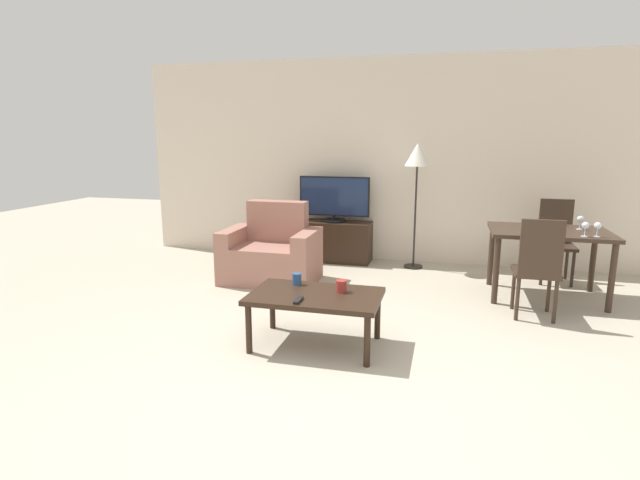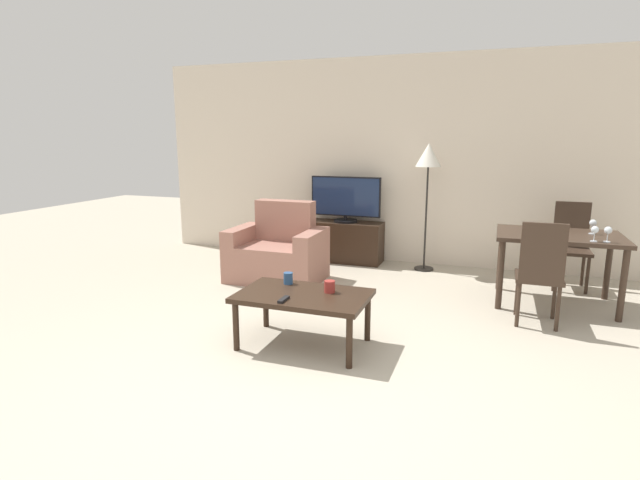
{
  "view_description": "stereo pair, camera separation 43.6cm",
  "coord_description": "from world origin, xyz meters",
  "px_view_note": "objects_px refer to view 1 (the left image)",
  "views": [
    {
      "loc": [
        0.77,
        -2.84,
        1.68
      ],
      "look_at": [
        -0.47,
        1.95,
        0.65
      ],
      "focal_mm": 28.0,
      "sensor_mm": 36.0,
      "label": 1
    },
    {
      "loc": [
        1.19,
        -2.71,
        1.68
      ],
      "look_at": [
        -0.47,
        1.95,
        0.65
      ],
      "focal_mm": 28.0,
      "sensor_mm": 36.0,
      "label": 2
    }
  ],
  "objects_px": {
    "remote_primary": "(298,300)",
    "cup_colored_far": "(297,279)",
    "dining_chair_near": "(538,265)",
    "tv_stand": "(334,241)",
    "dining_chair_far": "(556,237)",
    "wine_glass_right": "(598,227)",
    "coffee_table": "(315,300)",
    "dining_table": "(549,239)",
    "wine_glass_center": "(585,226)",
    "floor_lamp": "(417,161)",
    "wine_glass_left": "(580,220)",
    "tv": "(334,199)",
    "cup_white_near": "(341,286)",
    "armchair": "(272,254)"
  },
  "relations": [
    {
      "from": "dining_table",
      "to": "remote_primary",
      "type": "distance_m",
      "value": 2.93
    },
    {
      "from": "tv",
      "to": "wine_glass_center",
      "type": "height_order",
      "value": "tv"
    },
    {
      "from": "tv",
      "to": "coffee_table",
      "type": "distance_m",
      "value": 2.88
    },
    {
      "from": "tv_stand",
      "to": "wine_glass_center",
      "type": "distance_m",
      "value": 3.11
    },
    {
      "from": "tv_stand",
      "to": "dining_chair_far",
      "type": "distance_m",
      "value": 2.75
    },
    {
      "from": "floor_lamp",
      "to": "cup_colored_far",
      "type": "height_order",
      "value": "floor_lamp"
    },
    {
      "from": "tv_stand",
      "to": "remote_primary",
      "type": "distance_m",
      "value": 3.05
    },
    {
      "from": "coffee_table",
      "to": "dining_table",
      "type": "relative_size",
      "value": 0.89
    },
    {
      "from": "tv",
      "to": "wine_glass_right",
      "type": "distance_m",
      "value": 3.16
    },
    {
      "from": "tv_stand",
      "to": "wine_glass_right",
      "type": "xyz_separation_m",
      "value": [
        2.89,
        -1.28,
        0.56
      ]
    },
    {
      "from": "wine_glass_left",
      "to": "floor_lamp",
      "type": "bearing_deg",
      "value": 155.25
    },
    {
      "from": "armchair",
      "to": "cup_colored_far",
      "type": "bearing_deg",
      "value": -62.58
    },
    {
      "from": "tv_stand",
      "to": "dining_table",
      "type": "relative_size",
      "value": 0.85
    },
    {
      "from": "cup_colored_far",
      "to": "wine_glass_left",
      "type": "height_order",
      "value": "wine_glass_left"
    },
    {
      "from": "coffee_table",
      "to": "remote_primary",
      "type": "distance_m",
      "value": 0.24
    },
    {
      "from": "remote_primary",
      "to": "cup_colored_far",
      "type": "distance_m",
      "value": 0.45
    },
    {
      "from": "armchair",
      "to": "dining_chair_near",
      "type": "xyz_separation_m",
      "value": [
        2.82,
        -0.6,
        0.21
      ]
    },
    {
      "from": "dining_chair_far",
      "to": "cup_white_near",
      "type": "height_order",
      "value": "dining_chair_far"
    },
    {
      "from": "cup_colored_far",
      "to": "floor_lamp",
      "type": "bearing_deg",
      "value": 72.05
    },
    {
      "from": "remote_primary",
      "to": "wine_glass_right",
      "type": "height_order",
      "value": "wine_glass_right"
    },
    {
      "from": "tv",
      "to": "dining_chair_near",
      "type": "height_order",
      "value": "tv"
    },
    {
      "from": "cup_colored_far",
      "to": "wine_glass_left",
      "type": "xyz_separation_m",
      "value": [
        2.55,
        1.71,
        0.34
      ]
    },
    {
      "from": "tv",
      "to": "wine_glass_left",
      "type": "relative_size",
      "value": 6.53
    },
    {
      "from": "dining_chair_far",
      "to": "wine_glass_left",
      "type": "bearing_deg",
      "value": -81.14
    },
    {
      "from": "floor_lamp",
      "to": "cup_white_near",
      "type": "distance_m",
      "value": 2.79
    },
    {
      "from": "dining_chair_near",
      "to": "wine_glass_center",
      "type": "bearing_deg",
      "value": 41.83
    },
    {
      "from": "tv",
      "to": "wine_glass_center",
      "type": "distance_m",
      "value": 3.06
    },
    {
      "from": "floor_lamp",
      "to": "wine_glass_left",
      "type": "relative_size",
      "value": 10.96
    },
    {
      "from": "remote_primary",
      "to": "wine_glass_left",
      "type": "distance_m",
      "value": 3.24
    },
    {
      "from": "dining_table",
      "to": "remote_primary",
      "type": "height_order",
      "value": "dining_table"
    },
    {
      "from": "remote_primary",
      "to": "dining_chair_near",
      "type": "bearing_deg",
      "value": 34.7
    },
    {
      "from": "dining_chair_near",
      "to": "cup_white_near",
      "type": "bearing_deg",
      "value": -148.61
    },
    {
      "from": "coffee_table",
      "to": "wine_glass_left",
      "type": "xyz_separation_m",
      "value": [
        2.33,
        1.92,
        0.44
      ]
    },
    {
      "from": "cup_white_near",
      "to": "wine_glass_center",
      "type": "xyz_separation_m",
      "value": [
        2.1,
        1.41,
        0.34
      ]
    },
    {
      "from": "armchair",
      "to": "tv_stand",
      "type": "relative_size",
      "value": 1.08
    },
    {
      "from": "dining_chair_near",
      "to": "wine_glass_right",
      "type": "distance_m",
      "value": 0.78
    },
    {
      "from": "cup_colored_far",
      "to": "wine_glass_center",
      "type": "height_order",
      "value": "wine_glass_center"
    },
    {
      "from": "dining_chair_near",
      "to": "wine_glass_right",
      "type": "bearing_deg",
      "value": 36.62
    },
    {
      "from": "tv",
      "to": "dining_chair_near",
      "type": "bearing_deg",
      "value": -36.35
    },
    {
      "from": "dining_table",
      "to": "dining_chair_near",
      "type": "distance_m",
      "value": 0.75
    },
    {
      "from": "cup_colored_far",
      "to": "tv",
      "type": "bearing_deg",
      "value": 95.95
    },
    {
      "from": "dining_chair_far",
      "to": "wine_glass_left",
      "type": "height_order",
      "value": "dining_chair_far"
    },
    {
      "from": "floor_lamp",
      "to": "cup_colored_far",
      "type": "distance_m",
      "value": 2.78
    },
    {
      "from": "coffee_table",
      "to": "cup_white_near",
      "type": "bearing_deg",
      "value": 28.2
    },
    {
      "from": "floor_lamp",
      "to": "dining_chair_far",
      "type": "bearing_deg",
      "value": -6.37
    },
    {
      "from": "armchair",
      "to": "cup_colored_far",
      "type": "height_order",
      "value": "armchair"
    },
    {
      "from": "dining_table",
      "to": "dining_chair_far",
      "type": "distance_m",
      "value": 0.75
    },
    {
      "from": "armchair",
      "to": "dining_table",
      "type": "bearing_deg",
      "value": 2.25
    },
    {
      "from": "remote_primary",
      "to": "tv",
      "type": "bearing_deg",
      "value": 97.8
    },
    {
      "from": "remote_primary",
      "to": "cup_colored_far",
      "type": "height_order",
      "value": "cup_colored_far"
    }
  ]
}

